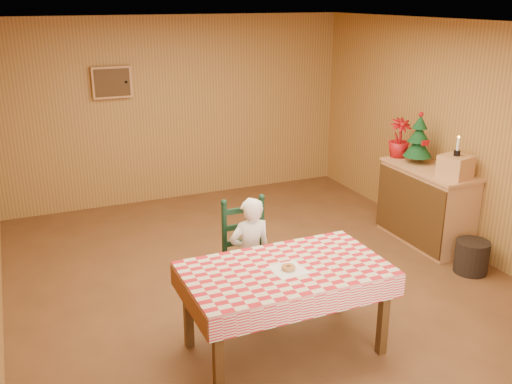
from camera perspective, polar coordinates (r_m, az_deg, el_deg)
ground at (r=6.01m, az=0.77°, el=-9.18°), size 6.00×6.00×0.00m
cabin_walls at (r=5.87m, az=-1.33°, el=9.09°), size 5.10×6.05×2.65m
dining_table at (r=4.67m, az=2.96°, el=-8.44°), size 1.66×0.96×0.77m
ladder_chair at (r=5.39m, az=-0.81°, el=-6.64°), size 0.44×0.40×1.08m
seated_child at (r=5.32m, az=-0.57°, el=-6.31°), size 0.41×0.27×1.12m
napkin at (r=4.59m, az=3.26°, el=-7.77°), size 0.28×0.28×0.00m
donut at (r=4.58m, az=3.26°, el=-7.53°), size 0.12×0.12×0.04m
shelf_unit at (r=7.11m, az=16.61°, el=-1.27°), size 0.54×1.24×0.93m
crate at (r=6.66m, az=19.31°, el=2.41°), size 0.37×0.37×0.25m
christmas_tree at (r=7.09m, az=15.95°, el=5.03°), size 0.34×0.34×0.62m
flower_arrangement at (r=7.30m, az=14.14°, el=5.25°), size 0.32×0.32×0.48m
candle_set at (r=6.61m, az=19.49°, el=3.98°), size 0.07×0.07×0.22m
storage_bin at (r=6.60m, az=20.77°, el=-6.08°), size 0.46×0.46×0.36m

